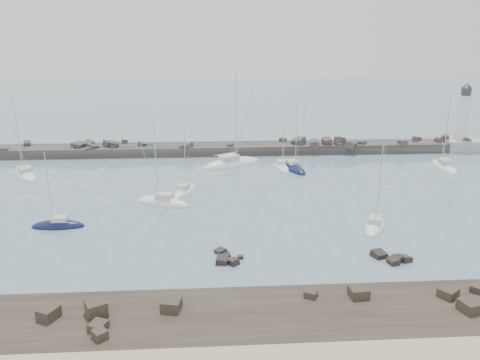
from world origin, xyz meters
name	(u,v)px	position (x,y,z in m)	size (l,w,h in m)	color
ground	(254,224)	(0.00, 0.00, 0.00)	(400.00, 400.00, 0.00)	slate
rock_shelf	(277,326)	(-0.01, -21.97, 0.02)	(140.00, 12.00, 2.04)	black
rock_cluster_near	(225,259)	(-4.04, -9.59, 0.05)	(3.34, 4.25, 1.36)	black
rock_cluster_far	(391,258)	(14.07, -10.70, 0.20)	(4.22, 3.32, 1.12)	black
breakwater	(200,152)	(-7.56, 37.97, 0.29)	(115.00, 7.35, 5.03)	#322E2C
lighthouse	(460,135)	(47.00, 38.00, 3.09)	(7.00, 7.00, 14.60)	#9A9995
sailboat_1	(25,175)	(-37.47, 23.87, 0.14)	(7.59, 9.28, 14.57)	white
sailboat_2	(58,226)	(-24.85, 0.67, 0.13)	(6.67, 2.12, 10.66)	#0F1840
sailboat_3	(185,191)	(-9.51, 13.37, 0.13)	(4.79, 7.78, 11.80)	white
sailboat_4	(231,164)	(-1.57, 28.56, 0.15)	(12.32, 8.97, 18.76)	white
sailboat_5	(162,203)	(-12.45, 8.35, 0.14)	(8.73, 5.76, 13.35)	white
sailboat_6	(282,168)	(7.45, 25.78, 0.13)	(2.89, 7.07, 11.00)	white
sailboat_7	(375,226)	(15.27, -1.92, 0.13)	(5.30, 7.36, 11.41)	white
sailboat_8	(293,169)	(9.51, 25.02, 0.13)	(4.67, 8.71, 13.12)	#0F1840
sailboat_9	(444,168)	(36.95, 23.94, 0.16)	(2.93, 9.00, 14.29)	white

